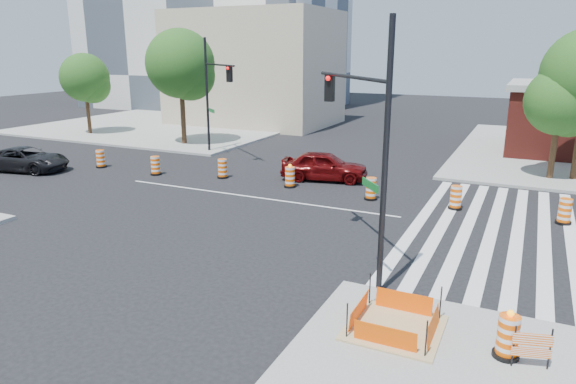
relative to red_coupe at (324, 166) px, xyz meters
name	(u,v)px	position (x,y,z in m)	size (l,w,h in m)	color
ground	(252,197)	(-1.85, -4.45, -0.77)	(120.00, 120.00, 0.00)	black
sidewalk_nw	(178,124)	(-19.85, 13.55, -0.69)	(22.00, 22.00, 0.15)	gray
crosswalk_east	(505,231)	(9.10, -4.45, -0.76)	(6.75, 13.50, 0.01)	silver
lane_centerline	(252,197)	(-1.85, -4.45, -0.76)	(14.00, 0.12, 0.01)	silver
excavation_pit	(394,326)	(7.15, -13.45, -0.54)	(2.20, 2.20, 0.90)	tan
beige_midrise	(255,68)	(-13.85, 17.55, 4.23)	(14.00, 10.00, 10.00)	#B9A98E
red_coupe	(324,166)	(0.00, 0.00, 0.00)	(1.81, 4.50, 1.53)	#4F0607
dark_suv	(26,159)	(-16.04, -5.25, -0.10)	(2.21, 4.79, 1.33)	black
signal_pole_se	(364,126)	(5.21, -10.24, 3.75)	(3.64, 4.35, 7.34)	black
signal_pole_nw	(214,86)	(-8.61, 2.84, 3.69)	(4.33, 3.57, 7.25)	black
pit_drum	(508,338)	(9.64, -13.55, -0.15)	(0.57, 0.57, 1.13)	black
barricade	(532,346)	(10.11, -13.75, -0.10)	(0.78, 0.26, 0.94)	#FB5B05
tree_north_a	(86,80)	(-22.56, 5.81, 3.54)	(3.78, 3.78, 6.42)	#382314
tree_north_b	(181,68)	(-12.81, 5.23, 4.66)	(4.76, 4.76, 8.08)	#382314
tree_north_c	(561,105)	(10.75, 5.06, 3.17)	(3.47, 3.45, 5.86)	#382314
median_drum_0	(101,159)	(-12.89, -2.79, -0.29)	(0.60, 0.60, 1.02)	black
median_drum_1	(156,166)	(-8.79, -2.87, -0.29)	(0.60, 0.60, 1.02)	black
median_drum_2	(223,169)	(-5.09, -1.90, -0.29)	(0.60, 0.60, 1.02)	black
median_drum_3	(290,178)	(-1.02, -2.07, -0.28)	(0.60, 0.60, 1.18)	black
median_drum_4	(371,189)	(3.27, -2.47, -0.29)	(0.60, 0.60, 1.02)	black
median_drum_5	(456,198)	(6.98, -2.31, -0.29)	(0.60, 0.60, 1.02)	black
median_drum_6	(565,212)	(11.12, -2.49, -0.29)	(0.60, 0.60, 1.02)	black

